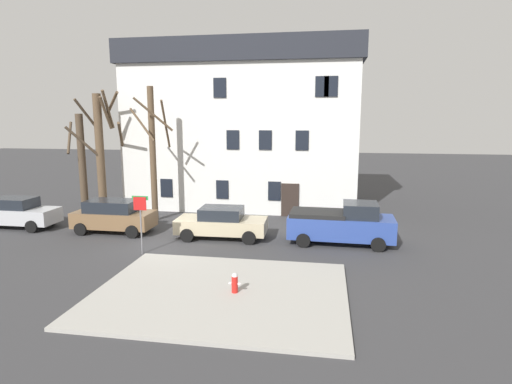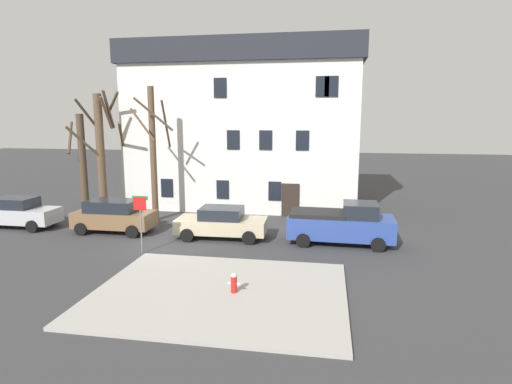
{
  "view_description": "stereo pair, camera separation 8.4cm",
  "coord_description": "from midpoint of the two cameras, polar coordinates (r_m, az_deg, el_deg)",
  "views": [
    {
      "loc": [
        7.63,
        -18.6,
        6.08
      ],
      "look_at": [
        4.2,
        1.82,
        2.46
      ],
      "focal_mm": 29.3,
      "sensor_mm": 36.0,
      "label": 1
    },
    {
      "loc": [
        7.71,
        -18.59,
        6.08
      ],
      "look_at": [
        4.2,
        1.82,
        2.46
      ],
      "focal_mm": 29.3,
      "sensor_mm": 36.0,
      "label": 2
    }
  ],
  "objects": [
    {
      "name": "tree_bare_mid",
      "position": [
        28.28,
        -20.14,
        5.42
      ],
      "size": [
        2.08,
        2.57,
        7.84
      ],
      "color": "brown",
      "rests_on": "ground_plane"
    },
    {
      "name": "car_silver_sedan",
      "position": [
        27.29,
        -29.86,
        -2.44
      ],
      "size": [
        4.79,
        1.92,
        1.72
      ],
      "color": "#B7BABF",
      "rests_on": "ground_plane"
    },
    {
      "name": "pickup_truck_blue",
      "position": [
        21.02,
        11.71,
        -4.26
      ],
      "size": [
        5.17,
        2.35,
        2.08
      ],
      "color": "#2D4799",
      "rests_on": "ground_plane"
    },
    {
      "name": "car_brown_wagon",
      "position": [
        23.91,
        -18.74,
        -3.08
      ],
      "size": [
        4.28,
        2.01,
        1.78
      ],
      "color": "brown",
      "rests_on": "ground_plane"
    },
    {
      "name": "tree_bare_near",
      "position": [
        28.93,
        -22.5,
        4.01
      ],
      "size": [
        2.34,
        2.05,
        7.31
      ],
      "color": "#4C3D2D",
      "rests_on": "ground_plane"
    },
    {
      "name": "sidewalk_slab",
      "position": [
        15.2,
        -4.74,
        -13.46
      ],
      "size": [
        8.78,
        6.91,
        0.12
      ],
      "primitive_type": "cube",
      "color": "#A8A59E",
      "rests_on": "ground_plane"
    },
    {
      "name": "fire_hydrant",
      "position": [
        14.85,
        -2.87,
        -12.22
      ],
      "size": [
        0.42,
        0.22,
        0.71
      ],
      "color": "red",
      "rests_on": "sidewalk_slab"
    },
    {
      "name": "car_beige_sedan",
      "position": [
        21.65,
        -4.6,
        -4.19
      ],
      "size": [
        4.67,
        2.21,
        1.62
      ],
      "color": "#C6B793",
      "rests_on": "ground_plane"
    },
    {
      "name": "tree_bare_far",
      "position": [
        25.59,
        -13.74,
        5.44
      ],
      "size": [
        2.57,
        2.51,
        7.97
      ],
      "color": "brown",
      "rests_on": "ground_plane"
    },
    {
      "name": "building_main",
      "position": [
        30.57,
        -1.18,
        9.05
      ],
      "size": [
        15.93,
        8.79,
        11.11
      ],
      "color": "white",
      "rests_on": "ground_plane"
    },
    {
      "name": "bicycle_leaning",
      "position": [
        28.19,
        -20.61,
        -2.42
      ],
      "size": [
        1.75,
        0.24,
        1.03
      ],
      "color": "black",
      "rests_on": "ground_plane"
    },
    {
      "name": "ground_plane",
      "position": [
        21.01,
        -12.2,
        -7.14
      ],
      "size": [
        120.0,
        120.0,
        0.0
      ],
      "primitive_type": "plane",
      "color": "#38383A"
    },
    {
      "name": "street_sign_pole",
      "position": [
        19.54,
        -15.4,
        -2.84
      ],
      "size": [
        0.76,
        0.07,
        2.69
      ],
      "color": "slate",
      "rests_on": "ground_plane"
    }
  ]
}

